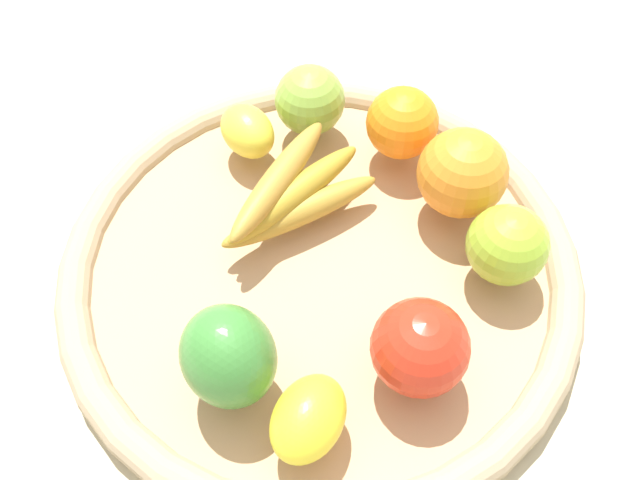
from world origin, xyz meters
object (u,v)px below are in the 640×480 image
Objects in this scene: orange_0 at (460,170)px; bell_pepper at (229,356)px; apple_2 at (420,348)px; lemon_0 at (308,419)px; orange_1 at (402,123)px; banana_bunch at (290,195)px; apple_1 at (507,245)px; apple_0 at (310,100)px; lemon_1 at (247,131)px.

bell_pepper is at bearing -160.84° from orange_0.
apple_2 reaches higher than lemon_0.
orange_1 is at bearing 100.75° from orange_0.
bell_pepper is at bearing -128.04° from banana_bunch.
apple_1 reaches higher than banana_bunch.
orange_1 is 1.00× the size of apple_0.
apple_2 is (-0.10, -0.22, 0.00)m from orange_1.
orange_1 is 0.30m from lemon_0.
orange_0 is 0.17m from apple_0.
apple_2 is at bearing -115.68° from orange_1.
bell_pepper is 0.25m from lemon_1.
banana_bunch is 0.09m from lemon_1.
apple_2 is 1.18× the size of lemon_1.
lemon_0 is at bearing -173.50° from apple_2.
orange_0 is 0.26m from lemon_0.
apple_2 is at bearing -82.00° from banana_bunch.
lemon_0 is (-0.10, -0.01, -0.01)m from apple_2.
apple_2 is at bearing -83.43° from lemon_1.
orange_0 is 0.15m from banana_bunch.
orange_0 is 0.08m from orange_1.
orange_1 is 0.81× the size of bell_pepper.
apple_1 is 0.24m from apple_0.
bell_pepper is (-0.25, -0.09, 0.00)m from orange_0.
orange_0 reaches higher than lemon_0.
banana_bunch reaches higher than lemon_1.
apple_0 reaches higher than banana_bunch.
orange_1 is (-0.01, 0.08, -0.01)m from orange_0.
orange_0 is 1.27× the size of lemon_1.
banana_bunch is at bearing 98.00° from apple_2.
orange_0 is 0.51× the size of banana_bunch.
banana_bunch is at bearing -51.23° from bell_pepper.
apple_1 is (0.25, 0.00, -0.01)m from bell_pepper.
lemon_0 is at bearing -162.28° from bell_pepper.
orange_0 is at bearing -60.33° from apple_0.
bell_pepper is at bearing 120.90° from lemon_0.
lemon_1 is (-0.14, 0.06, -0.01)m from orange_1.
orange_1 is 0.24m from apple_2.
apple_0 is at bearing 56.78° from banana_bunch.
lemon_0 is 0.32m from apple_0.
orange_0 is 0.21m from lemon_1.
bell_pepper reaches higher than orange_0.
lemon_0 is at bearing -114.39° from apple_0.
lemon_0 is (-0.07, -0.20, 0.00)m from banana_bunch.
orange_1 is 0.29m from bell_pepper.
apple_2 is at bearing -155.03° from apple_1.
lemon_1 is at bearing 93.65° from banana_bunch.
lemon_1 is at bearing 136.83° from orange_0.
bell_pepper reaches higher than apple_2.
apple_1 is (0.14, -0.13, 0.01)m from banana_bunch.
orange_0 reaches higher than apple_1.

